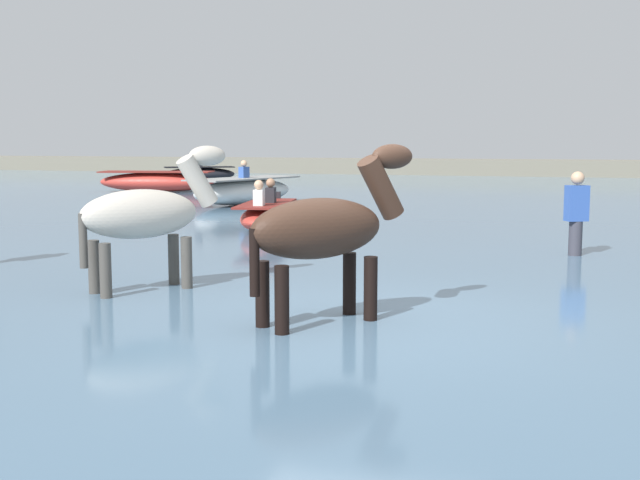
{
  "coord_description": "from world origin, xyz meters",
  "views": [
    {
      "loc": [
        1.98,
        -7.41,
        2.08
      ],
      "look_at": [
        -1.05,
        2.14,
        0.85
      ],
      "focal_mm": 45.3,
      "sensor_mm": 36.0,
      "label": 1
    }
  ],
  "objects_px": {
    "boat_distant_east": "(266,215)",
    "person_spectator_far": "(576,222)",
    "horse_lead_dark_bay": "(324,233)",
    "horse_trailing_pinto": "(146,218)",
    "boat_near_starboard": "(157,182)",
    "boat_near_port": "(244,191)",
    "boat_mid_outer": "(200,174)"
  },
  "relations": [
    {
      "from": "horse_lead_dark_bay",
      "to": "boat_distant_east",
      "type": "relative_size",
      "value": 0.76
    },
    {
      "from": "horse_lead_dark_bay",
      "to": "boat_near_port",
      "type": "distance_m",
      "value": 14.71
    },
    {
      "from": "horse_lead_dark_bay",
      "to": "boat_near_port",
      "type": "bearing_deg",
      "value": 116.01
    },
    {
      "from": "boat_near_port",
      "to": "person_spectator_far",
      "type": "relative_size",
      "value": 2.43
    },
    {
      "from": "person_spectator_far",
      "to": "boat_mid_outer",
      "type": "bearing_deg",
      "value": 129.24
    },
    {
      "from": "horse_trailing_pinto",
      "to": "boat_near_starboard",
      "type": "bearing_deg",
      "value": 118.67
    },
    {
      "from": "horse_lead_dark_bay",
      "to": "boat_distant_east",
      "type": "distance_m",
      "value": 8.28
    },
    {
      "from": "horse_lead_dark_bay",
      "to": "boat_distant_east",
      "type": "height_order",
      "value": "horse_lead_dark_bay"
    },
    {
      "from": "horse_trailing_pinto",
      "to": "person_spectator_far",
      "type": "relative_size",
      "value": 1.24
    },
    {
      "from": "boat_near_starboard",
      "to": "boat_mid_outer",
      "type": "relative_size",
      "value": 1.31
    },
    {
      "from": "horse_lead_dark_bay",
      "to": "horse_trailing_pinto",
      "type": "xyz_separation_m",
      "value": [
        -2.47,
        0.99,
        -0.01
      ]
    },
    {
      "from": "boat_distant_east",
      "to": "person_spectator_far",
      "type": "distance_m",
      "value": 6.13
    },
    {
      "from": "boat_near_starboard",
      "to": "person_spectator_far",
      "type": "relative_size",
      "value": 2.54
    },
    {
      "from": "horse_trailing_pinto",
      "to": "boat_distant_east",
      "type": "height_order",
      "value": "horse_trailing_pinto"
    },
    {
      "from": "boat_distant_east",
      "to": "boat_near_port",
      "type": "bearing_deg",
      "value": 116.93
    },
    {
      "from": "horse_trailing_pinto",
      "to": "boat_near_starboard",
      "type": "xyz_separation_m",
      "value": [
        -8.98,
        16.43,
        -0.5
      ]
    },
    {
      "from": "horse_lead_dark_bay",
      "to": "boat_near_starboard",
      "type": "xyz_separation_m",
      "value": [
        -11.45,
        17.42,
        -0.51
      ]
    },
    {
      "from": "horse_lead_dark_bay",
      "to": "boat_mid_outer",
      "type": "bearing_deg",
      "value": 118.49
    },
    {
      "from": "horse_lead_dark_bay",
      "to": "boat_near_starboard",
      "type": "relative_size",
      "value": 0.5
    },
    {
      "from": "horse_trailing_pinto",
      "to": "boat_near_starboard",
      "type": "height_order",
      "value": "horse_trailing_pinto"
    },
    {
      "from": "boat_mid_outer",
      "to": "person_spectator_far",
      "type": "height_order",
      "value": "person_spectator_far"
    },
    {
      "from": "boat_near_port",
      "to": "person_spectator_far",
      "type": "xyz_separation_m",
      "value": [
        8.72,
        -7.69,
        0.15
      ]
    },
    {
      "from": "boat_mid_outer",
      "to": "boat_distant_east",
      "type": "distance_m",
      "value": 19.92
    },
    {
      "from": "boat_near_port",
      "to": "horse_trailing_pinto",
      "type": "bearing_deg",
      "value": -71.98
    },
    {
      "from": "boat_distant_east",
      "to": "person_spectator_far",
      "type": "xyz_separation_m",
      "value": [
        5.8,
        -1.95,
        0.23
      ]
    },
    {
      "from": "horse_lead_dark_bay",
      "to": "person_spectator_far",
      "type": "xyz_separation_m",
      "value": [
        2.28,
        5.52,
        -0.35
      ]
    },
    {
      "from": "boat_near_starboard",
      "to": "boat_mid_outer",
      "type": "height_order",
      "value": "boat_mid_outer"
    },
    {
      "from": "boat_near_port",
      "to": "boat_distant_east",
      "type": "distance_m",
      "value": 6.44
    },
    {
      "from": "boat_distant_east",
      "to": "person_spectator_far",
      "type": "height_order",
      "value": "person_spectator_far"
    },
    {
      "from": "boat_mid_outer",
      "to": "person_spectator_far",
      "type": "xyz_separation_m",
      "value": [
        15.71,
        -19.23,
        0.2
      ]
    },
    {
      "from": "horse_trailing_pinto",
      "to": "boat_near_starboard",
      "type": "distance_m",
      "value": 18.73
    },
    {
      "from": "person_spectator_far",
      "to": "boat_near_port",
      "type": "bearing_deg",
      "value": 138.59
    }
  ]
}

